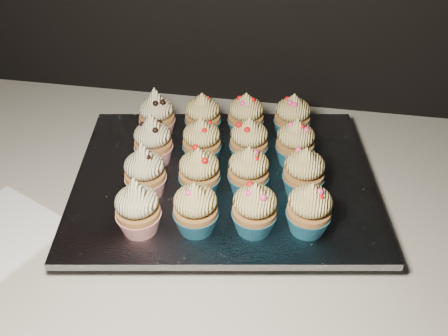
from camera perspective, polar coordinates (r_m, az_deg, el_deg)
worktop at (r=0.83m, az=-0.28°, el=-4.00°), size 2.44×0.64×0.04m
baking_tray at (r=0.82m, az=0.00°, el=-2.14°), size 0.49×0.40×0.02m
foil_lining at (r=0.81m, az=0.00°, el=-1.23°), size 0.53×0.45×0.01m
cupcake_0 at (r=0.70m, az=-9.84°, el=-4.57°), size 0.06×0.06×0.10m
cupcake_1 at (r=0.69m, az=-3.27°, el=-4.66°), size 0.06×0.06×0.08m
cupcake_2 at (r=0.69m, az=3.50°, el=-4.73°), size 0.06×0.06×0.08m
cupcake_3 at (r=0.70m, az=9.72°, el=-4.67°), size 0.06×0.06×0.08m
cupcake_4 at (r=0.75m, az=-9.03°, el=-0.47°), size 0.06×0.06×0.10m
cupcake_5 at (r=0.75m, az=-2.84°, el=-0.55°), size 0.06×0.06×0.08m
cupcake_6 at (r=0.75m, az=2.82°, el=-0.40°), size 0.06×0.06×0.08m
cupcake_7 at (r=0.76m, az=9.11°, el=-0.53°), size 0.06×0.06×0.08m
cupcake_8 at (r=0.82m, az=-8.11°, el=3.06°), size 0.06×0.06×0.10m
cupcake_9 at (r=0.81m, az=-2.57°, el=3.00°), size 0.06×0.06×0.08m
cupcake_10 at (r=0.81m, az=2.86°, el=3.04°), size 0.06×0.06×0.08m
cupcake_11 at (r=0.82m, az=8.15°, el=2.84°), size 0.06×0.06×0.08m
cupcake_12 at (r=0.88m, az=-7.70°, el=6.02°), size 0.06×0.06×0.10m
cupcake_13 at (r=0.88m, az=-2.45°, el=5.92°), size 0.06×0.06×0.08m
cupcake_14 at (r=0.88m, az=2.50°, el=5.94°), size 0.06×0.06×0.08m
cupcake_15 at (r=0.88m, az=7.81°, el=5.78°), size 0.06×0.06×0.08m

